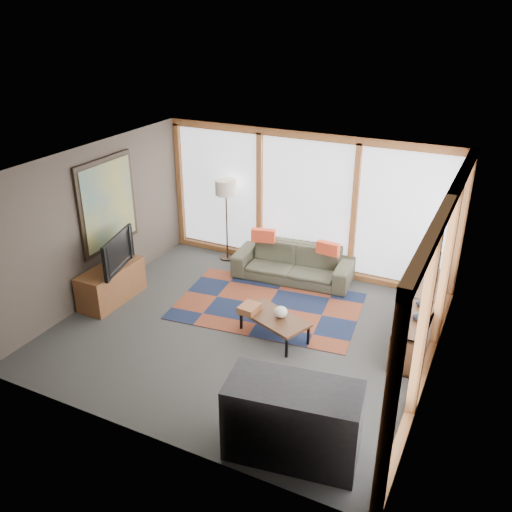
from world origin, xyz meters
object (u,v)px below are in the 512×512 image
at_px(bookshelf, 421,317).
at_px(bar_counter, 293,421).
at_px(sofa, 293,263).
at_px(floor_lamp, 227,220).
at_px(tv_console, 111,284).
at_px(television, 112,252).
at_px(coffee_table, 274,327).

distance_m(bookshelf, bar_counter, 3.19).
relative_size(sofa, floor_lamp, 1.32).
relative_size(bookshelf, bar_counter, 1.62).
bearing_deg(bar_counter, floor_lamp, 117.78).
distance_m(tv_console, bar_counter, 4.48).
height_order(bookshelf, television, television).
relative_size(bookshelf, tv_console, 1.93).
bearing_deg(tv_console, bookshelf, 14.03).
distance_m(television, bar_counter, 4.42).
height_order(sofa, television, television).
height_order(floor_lamp, bar_counter, floor_lamp).
bearing_deg(television, bookshelf, -90.35).
bearing_deg(floor_lamp, sofa, -8.71).
height_order(sofa, tv_console, sofa).
bearing_deg(sofa, bookshelf, -24.73).
height_order(bookshelf, bar_counter, bar_counter).
height_order(floor_lamp, bookshelf, floor_lamp).
xyz_separation_m(bookshelf, bar_counter, (-0.81, -3.09, 0.17)).
xyz_separation_m(floor_lamp, bookshelf, (3.92, -1.08, -0.51)).
relative_size(sofa, tv_console, 1.75).
distance_m(floor_lamp, tv_console, 2.54).
relative_size(coffee_table, tv_console, 0.87).
bearing_deg(floor_lamp, television, -110.81).
height_order(coffee_table, tv_console, tv_console).
relative_size(bookshelf, television, 2.24).
bearing_deg(tv_console, television, 10.51).
bearing_deg(television, sofa, -63.31).
bearing_deg(floor_lamp, tv_console, -112.64).
bearing_deg(television, bar_counter, -129.81).
distance_m(sofa, tv_console, 3.20).
height_order(coffee_table, bookshelf, bookshelf).
xyz_separation_m(sofa, coffee_table, (0.48, -1.90, -0.13)).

